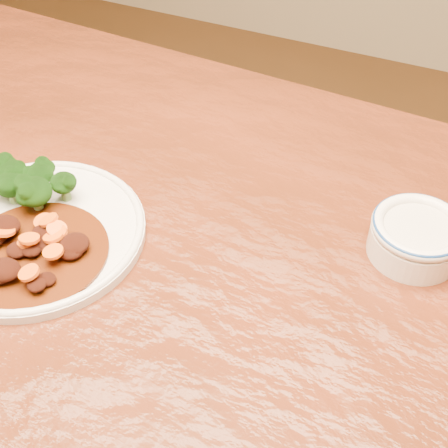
% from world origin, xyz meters
% --- Properties ---
extents(dining_table, '(1.55, 0.99, 0.75)m').
position_xyz_m(dining_table, '(0.00, 0.00, 0.67)').
color(dining_table, '#5A220F').
rests_on(dining_table, ground).
extents(dinner_plate, '(0.27, 0.27, 0.02)m').
position_xyz_m(dinner_plate, '(-0.17, -0.03, 0.76)').
color(dinner_plate, silver).
rests_on(dinner_plate, dining_table).
extents(broccoli_florets, '(0.13, 0.09, 0.05)m').
position_xyz_m(broccoli_florets, '(-0.21, 0.01, 0.79)').
color(broccoli_florets, '#6F9B50').
rests_on(broccoli_florets, dinner_plate).
extents(mince_stew, '(0.18, 0.18, 0.03)m').
position_xyz_m(mince_stew, '(-0.15, -0.07, 0.77)').
color(mince_stew, '#4A2007').
rests_on(mince_stew, dinner_plate).
extents(dip_bowl, '(0.11, 0.11, 0.05)m').
position_xyz_m(dip_bowl, '(0.26, 0.14, 0.78)').
color(dip_bowl, white).
rests_on(dip_bowl, dining_table).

